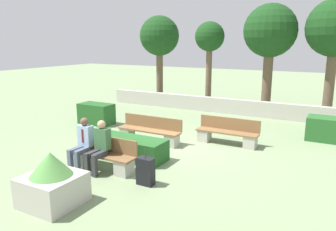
% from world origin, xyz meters
% --- Properties ---
extents(ground_plane, '(60.00, 60.00, 0.00)m').
position_xyz_m(ground_plane, '(0.00, 0.00, 0.00)').
color(ground_plane, gray).
extents(perimeter_wall, '(12.21, 0.30, 0.69)m').
position_xyz_m(perimeter_wall, '(0.00, 5.69, 0.34)').
color(perimeter_wall, '#B7B2A8').
rests_on(perimeter_wall, ground_plane).
extents(bench_front, '(1.79, 0.49, 0.83)m').
position_xyz_m(bench_front, '(-0.45, -2.32, 0.31)').
color(bench_front, brown).
rests_on(bench_front, ground_plane).
extents(bench_left_side, '(1.99, 0.48, 0.83)m').
position_xyz_m(bench_left_side, '(1.60, 1.27, 0.32)').
color(bench_left_side, brown).
rests_on(bench_left_side, ground_plane).
extents(bench_right_side, '(2.17, 0.49, 0.83)m').
position_xyz_m(bench_right_side, '(-0.69, 0.25, 0.33)').
color(bench_right_side, brown).
rests_on(bench_right_side, ground_plane).
extents(person_seated_man, '(0.38, 0.63, 1.31)m').
position_xyz_m(person_seated_man, '(-1.02, -2.46, 0.72)').
color(person_seated_man, '#515B70').
rests_on(person_seated_man, ground_plane).
extents(person_seated_woman, '(0.38, 0.63, 1.30)m').
position_xyz_m(person_seated_woman, '(-0.46, -2.46, 0.71)').
color(person_seated_woman, '#333338').
rests_on(person_seated_woman, ground_plane).
extents(hedge_block_near_left, '(1.21, 0.83, 0.78)m').
position_xyz_m(hedge_block_near_left, '(4.34, 3.24, 0.39)').
color(hedge_block_near_left, '#286028').
rests_on(hedge_block_near_left, ground_plane).
extents(hedge_block_near_right, '(1.37, 0.74, 0.81)m').
position_xyz_m(hedge_block_near_right, '(-3.86, 1.32, 0.41)').
color(hedge_block_near_right, '#235623').
rests_on(hedge_block_near_right, ground_plane).
extents(hedge_block_mid_left, '(2.18, 0.82, 0.59)m').
position_xyz_m(hedge_block_mid_left, '(-0.40, -1.30, 0.29)').
color(hedge_block_mid_left, '#235623').
rests_on(hedge_block_mid_left, ground_plane).
extents(planter_corner_left, '(1.07, 1.07, 1.10)m').
position_xyz_m(planter_corner_left, '(-0.15, -4.26, 0.49)').
color(planter_corner_left, '#B7B2A8').
rests_on(planter_corner_left, ground_plane).
extents(suitcase, '(0.39, 0.23, 0.84)m').
position_xyz_m(suitcase, '(0.98, -2.58, 0.32)').
color(suitcase, black).
rests_on(suitcase, ground_plane).
extents(tree_leftmost, '(2.06, 2.06, 4.56)m').
position_xyz_m(tree_leftmost, '(-4.10, 6.75, 3.44)').
color(tree_leftmost, brown).
rests_on(tree_leftmost, ground_plane).
extents(tree_center_left, '(1.43, 1.43, 4.18)m').
position_xyz_m(tree_center_left, '(-1.30, 6.78, 3.31)').
color(tree_center_left, brown).
rests_on(tree_center_left, ground_plane).
extents(tree_center_right, '(2.40, 2.40, 4.91)m').
position_xyz_m(tree_center_right, '(1.49, 7.12, 3.62)').
color(tree_center_right, brown).
rests_on(tree_center_right, ground_plane).
extents(tree_rightmost, '(2.42, 2.42, 5.00)m').
position_xyz_m(tree_rightmost, '(4.11, 7.27, 3.71)').
color(tree_rightmost, brown).
rests_on(tree_rightmost, ground_plane).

